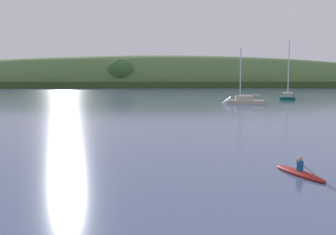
{
  "coord_description": "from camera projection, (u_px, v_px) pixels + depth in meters",
  "views": [
    {
      "loc": [
        -10.19,
        -0.67,
        4.61
      ],
      "look_at": [
        -5.29,
        34.58,
        0.93
      ],
      "focal_mm": 40.68,
      "sensor_mm": 36.0,
      "label": 1
    }
  ],
  "objects": [
    {
      "name": "far_shoreline_hill",
      "position": [
        156.0,
        86.0,
        227.22
      ],
      "size": [
        441.59,
        131.72,
        36.24
      ],
      "rotation": [
        0.0,
        0.0,
        -0.09
      ],
      "color": "#314A21",
      "rests_on": "ground"
    },
    {
      "name": "sailboat_near_mooring",
      "position": [
        239.0,
        103.0,
        69.2
      ],
      "size": [
        8.09,
        4.75,
        11.48
      ],
      "rotation": [
        0.0,
        0.0,
        2.87
      ],
      "color": "#ADB2BC",
      "rests_on": "ground"
    },
    {
      "name": "sailboat_midwater_white",
      "position": [
        288.0,
        98.0,
        83.27
      ],
      "size": [
        6.31,
        8.74,
        14.19
      ],
      "rotation": [
        0.0,
        0.0,
        1.12
      ],
      "color": "#0F564C",
      "rests_on": "ground"
    },
    {
      "name": "canoe_with_paddler",
      "position": [
        300.0,
        173.0,
        18.22
      ],
      "size": [
        1.65,
        3.51,
        1.02
      ],
      "rotation": [
        0.0,
        0.0,
        4.93
      ],
      "color": "maroon",
      "rests_on": "ground"
    }
  ]
}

